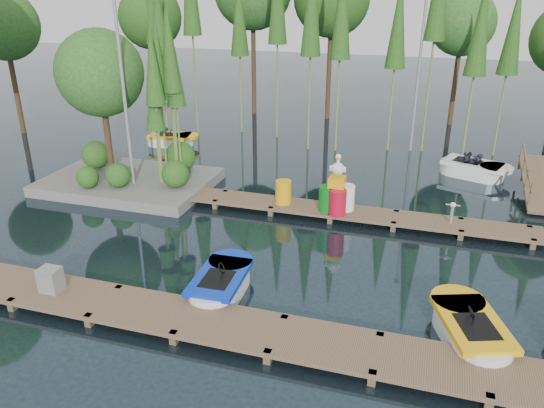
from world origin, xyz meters
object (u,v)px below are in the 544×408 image
(yellow_barrel, at_px, (283,192))
(drum_cluster, at_px, (337,195))
(utility_cabinet, at_px, (51,280))
(island, at_px, (118,102))
(boat_yellow_far, at_px, (171,140))
(boat_blue, at_px, (221,284))

(yellow_barrel, bearing_deg, drum_cluster, -4.67)
(yellow_barrel, bearing_deg, utility_cabinet, -119.02)
(utility_cabinet, bearing_deg, island, 109.10)
(island, xyz_separation_m, utility_cabinet, (2.70, -7.79, -2.58))
(island, bearing_deg, boat_yellow_far, 98.37)
(utility_cabinet, bearing_deg, yellow_barrel, 60.98)
(island, distance_m, utility_cabinet, 8.64)
(boat_yellow_far, xyz_separation_m, utility_cabinet, (3.47, -13.04, 0.34))
(island, relative_size, boat_blue, 2.55)
(utility_cabinet, bearing_deg, boat_blue, 22.38)
(boat_blue, bearing_deg, drum_cluster, 67.21)
(boat_yellow_far, bearing_deg, drum_cluster, -24.66)
(boat_yellow_far, distance_m, drum_cluster, 11.12)
(boat_yellow_far, relative_size, drum_cluster, 1.37)
(boat_blue, bearing_deg, utility_cabinet, -160.28)
(utility_cabinet, distance_m, yellow_barrel, 8.01)
(boat_blue, distance_m, drum_cluster, 5.66)
(boat_blue, distance_m, utility_cabinet, 4.14)
(drum_cluster, bearing_deg, boat_yellow_far, 146.11)
(boat_yellow_far, height_order, yellow_barrel, boat_yellow_far)
(island, bearing_deg, yellow_barrel, -6.85)
(drum_cluster, bearing_deg, island, 173.63)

